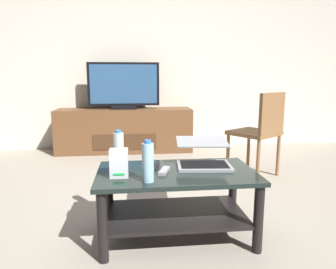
{
  "coord_description": "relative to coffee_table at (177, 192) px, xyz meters",
  "views": [
    {
      "loc": [
        -0.27,
        -2.21,
        1.05
      ],
      "look_at": [
        0.0,
        0.22,
        0.6
      ],
      "focal_mm": 33.36,
      "sensor_mm": 36.0,
      "label": 1
    }
  ],
  "objects": [
    {
      "name": "media_cabinet",
      "position": [
        -0.4,
        2.55,
        -0.0
      ],
      "size": [
        1.9,
        0.51,
        0.61
      ],
      "color": "brown",
      "rests_on": "ground"
    },
    {
      "name": "television",
      "position": [
        -0.4,
        2.52,
        0.61
      ],
      "size": [
        0.99,
        0.2,
        0.65
      ],
      "color": "black",
      "rests_on": "media_cabinet"
    },
    {
      "name": "coffee_table",
      "position": [
        0.0,
        0.0,
        0.0
      ],
      "size": [
        1.02,
        0.59,
        0.45
      ],
      "color": "black",
      "rests_on": "ground"
    },
    {
      "name": "laptop",
      "position": [
        0.2,
        0.13,
        0.21
      ],
      "size": [
        0.39,
        0.43,
        0.16
      ],
      "color": "gray",
      "rests_on": "coffee_table"
    },
    {
      "name": "water_bottle_far",
      "position": [
        -0.38,
        0.22,
        0.26
      ],
      "size": [
        0.07,
        0.07,
        0.24
      ],
      "color": "silver",
      "rests_on": "coffee_table"
    },
    {
      "name": "cell_phone",
      "position": [
        -0.15,
        0.1,
        0.15
      ],
      "size": [
        0.1,
        0.15,
        0.01
      ],
      "primitive_type": "cube",
      "rotation": [
        0.0,
        0.0,
        -0.22
      ],
      "color": "black",
      "rests_on": "coffee_table"
    },
    {
      "name": "back_wall",
      "position": [
        -0.0,
        2.87,
        1.09
      ],
      "size": [
        6.4,
        0.12,
        2.8
      ],
      "primitive_type": "cube",
      "color": "beige",
      "rests_on": "ground"
    },
    {
      "name": "ground_plane",
      "position": [
        -0.0,
        0.28,
        -0.31
      ],
      "size": [
        7.68,
        7.68,
        0.0
      ],
      "primitive_type": "plane",
      "color": "#9E9384"
    },
    {
      "name": "tv_remote",
      "position": [
        -0.08,
        -0.02,
        0.15
      ],
      "size": [
        0.09,
        0.17,
        0.02
      ],
      "primitive_type": "cube",
      "rotation": [
        0.0,
        0.0,
        -0.32
      ],
      "color": "#99999E",
      "rests_on": "coffee_table"
    },
    {
      "name": "water_bottle_near",
      "position": [
        -0.2,
        -0.18,
        0.26
      ],
      "size": [
        0.07,
        0.07,
        0.25
      ],
      "color": "#99C6E5",
      "rests_on": "coffee_table"
    },
    {
      "name": "dining_chair",
      "position": [
        1.05,
        1.18,
        0.21
      ],
      "size": [
        0.61,
        0.61,
        0.9
      ],
      "color": "brown",
      "rests_on": "ground"
    },
    {
      "name": "router_box",
      "position": [
        -0.37,
        -0.07,
        0.23
      ],
      "size": [
        0.11,
        0.1,
        0.17
      ],
      "color": "silver",
      "rests_on": "coffee_table"
    }
  ]
}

